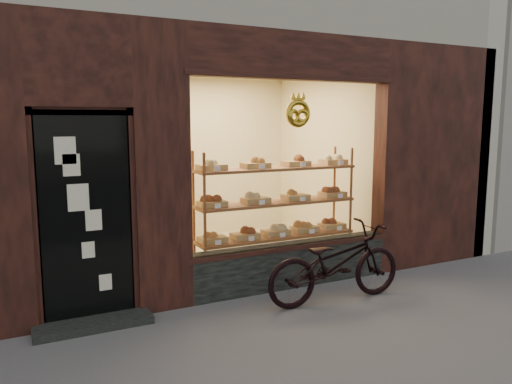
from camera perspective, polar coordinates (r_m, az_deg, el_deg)
ground at (r=4.60m, az=13.35°, el=-18.82°), size 90.00×90.00×0.00m
display_shelf at (r=6.58m, az=2.28°, el=-2.47°), size 2.20×0.45×1.70m
bicycle at (r=5.83m, az=9.05°, el=-8.05°), size 1.74×0.67×0.90m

